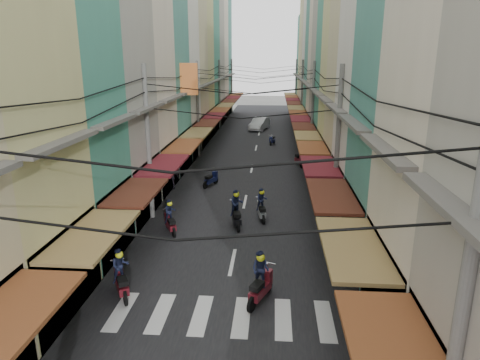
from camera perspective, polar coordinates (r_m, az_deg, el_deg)
The scene contains 15 objects.
ground at distance 20.54m, azimuth -0.47°, elevation -8.38°, with size 160.00×160.00×0.00m, color #60605C.
road at distance 39.58m, azimuth 2.03°, elevation 3.70°, with size 10.00×80.00×0.02m, color black.
sidewalk_left at distance 40.37m, azimuth -7.24°, elevation 3.85°, with size 3.00×80.00×0.06m, color gray.
sidewalk_right at distance 39.84m, azimuth 11.43°, elevation 3.49°, with size 3.00×80.00×0.06m, color gray.
crosswalk at distance 15.30m, azimuth -2.51°, elevation -17.62°, with size 7.55×2.40×0.01m.
building_row_left at distance 36.48m, azimuth -11.23°, elevation 17.81°, with size 7.80×67.67×23.70m.
building_row_right at distance 35.64m, azimuth 15.34°, elevation 17.01°, with size 7.80×68.98×22.59m.
utility_poles at distance 33.73m, azimuth 1.76°, elevation 12.83°, with size 10.20×66.13×8.20m.
white_car at distance 52.17m, azimuth 2.61°, elevation 6.71°, with size 5.22×2.05×1.84m, color silver.
bicycle at distance 21.52m, azimuth 14.60°, elevation -7.75°, with size 0.56×1.50×1.03m, color black.
moving_scooters at distance 22.65m, azimuth -1.03°, elevation -4.47°, with size 8.02×30.69×1.97m.
parked_scooters at distance 17.28m, azimuth 15.15°, elevation -12.27°, with size 13.26×12.40×1.00m.
pedestrians at distance 21.08m, azimuth -11.59°, elevation -5.05°, with size 12.85×20.06×2.19m.
market_umbrella at distance 18.53m, azimuth 21.52°, elevation -5.72°, with size 2.14×2.14×2.25m.
traffic_sign at distance 18.70m, azimuth 13.94°, elevation -4.53°, with size 0.10×0.63×2.86m.
Camera 1 is at (1.63, -18.62, 8.52)m, focal length 32.00 mm.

